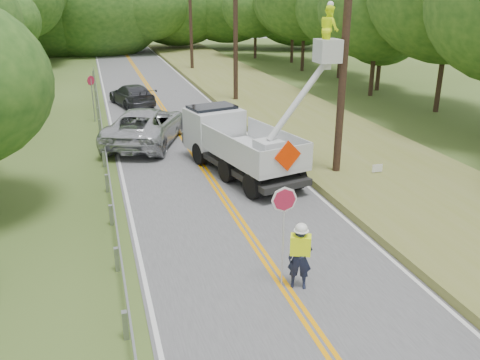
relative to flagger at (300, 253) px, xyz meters
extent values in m
plane|color=#3F531D|center=(-0.35, -1.83, -1.00)|extent=(140.00, 140.00, 0.00)
cube|color=#4E4E51|center=(-0.35, 12.17, -0.99)|extent=(7.20, 96.00, 0.02)
cube|color=#FF9D05|center=(-0.45, 12.17, -0.97)|extent=(0.12, 96.00, 0.00)
cube|color=#FF9D05|center=(-0.25, 12.17, -0.97)|extent=(0.12, 96.00, 0.00)
cube|color=silver|center=(-3.80, 12.17, -0.97)|extent=(0.12, 96.00, 0.00)
cube|color=silver|center=(3.10, 12.17, -0.97)|extent=(0.12, 96.00, 0.00)
cube|color=#92969A|center=(-4.45, -0.83, -0.65)|extent=(0.12, 0.14, 0.70)
cube|color=#92969A|center=(-4.45, 2.17, -0.65)|extent=(0.12, 0.14, 0.70)
cube|color=#92969A|center=(-4.45, 5.17, -0.65)|extent=(0.12, 0.14, 0.70)
cube|color=#92969A|center=(-4.45, 8.17, -0.65)|extent=(0.12, 0.14, 0.70)
cube|color=#92969A|center=(-4.45, 11.17, -0.65)|extent=(0.12, 0.14, 0.70)
cube|color=#92969A|center=(-4.45, 14.17, -0.65)|extent=(0.12, 0.14, 0.70)
cube|color=#92969A|center=(-4.45, 17.17, -0.65)|extent=(0.12, 0.14, 0.70)
cube|color=#92969A|center=(-4.45, 20.17, -0.65)|extent=(0.12, 0.14, 0.70)
cube|color=#92969A|center=(-4.45, 23.17, -0.65)|extent=(0.12, 0.14, 0.70)
cube|color=#92969A|center=(-4.45, 26.17, -0.65)|extent=(0.12, 0.14, 0.70)
cube|color=#92969A|center=(-4.45, 29.17, -0.65)|extent=(0.12, 0.14, 0.70)
cube|color=#92969A|center=(-4.45, 32.17, -0.65)|extent=(0.12, 0.14, 0.70)
cube|color=#92969A|center=(-4.45, 35.17, -0.65)|extent=(0.12, 0.14, 0.70)
cube|color=#92969A|center=(-4.35, 13.17, -0.40)|extent=(0.05, 48.00, 0.34)
cylinder|color=black|center=(4.65, 7.17, 4.00)|extent=(0.30, 0.30, 10.00)
cylinder|color=black|center=(4.65, 22.17, 4.00)|extent=(0.30, 0.30, 10.00)
cylinder|color=black|center=(4.65, 37.17, 4.00)|extent=(0.30, 0.30, 10.00)
cube|color=olive|center=(6.75, 12.17, -0.85)|extent=(7.00, 96.00, 0.30)
cylinder|color=#332319|center=(-11.45, 37.62, 0.40)|extent=(0.32, 0.32, 2.80)
ellipsoid|color=#204717|center=(-11.45, 37.62, 3.83)|extent=(6.54, 6.54, 5.75)
cylinder|color=#332319|center=(-10.78, 43.91, 0.91)|extent=(0.32, 0.32, 3.81)
cylinder|color=#332319|center=(-11.03, 47.61, 1.13)|extent=(0.32, 0.32, 4.25)
cylinder|color=#332319|center=(16.13, 16.19, 1.14)|extent=(0.32, 0.32, 4.28)
cylinder|color=#332319|center=(14.83, 21.97, 0.80)|extent=(0.32, 0.32, 3.59)
ellipsoid|color=#204717|center=(14.83, 21.97, 5.19)|extent=(8.38, 8.38, 7.38)
cylinder|color=#332319|center=(16.44, 23.78, 0.34)|extent=(0.32, 0.32, 2.68)
ellipsoid|color=#204717|center=(16.44, 23.78, 3.62)|extent=(6.26, 6.26, 5.51)
cylinder|color=#332319|center=(16.18, 29.72, 0.75)|extent=(0.32, 0.32, 3.50)
ellipsoid|color=#204717|center=(16.18, 29.72, 5.03)|extent=(8.16, 8.16, 7.18)
cylinder|color=#332319|center=(14.76, 34.49, 0.99)|extent=(0.32, 0.32, 3.98)
cylinder|color=#332319|center=(16.00, 40.26, 0.81)|extent=(0.32, 0.32, 3.61)
ellipsoid|color=#204717|center=(16.00, 40.26, 5.22)|extent=(8.42, 8.42, 7.41)
cylinder|color=#332319|center=(13.35, 44.64, 0.58)|extent=(0.32, 0.32, 3.15)
ellipsoid|color=#204717|center=(13.35, 44.64, 4.43)|extent=(7.35, 7.35, 6.47)
ellipsoid|color=#204717|center=(-12.49, 55.45, 4.50)|extent=(12.57, 9.43, 9.43)
ellipsoid|color=#204717|center=(-7.67, 54.58, 4.50)|extent=(16.28, 12.21, 12.21)
ellipsoid|color=#204717|center=(-3.33, 54.32, 4.50)|extent=(17.26, 12.95, 12.95)
ellipsoid|color=#204717|center=(2.12, 52.57, 4.50)|extent=(10.96, 8.22, 8.22)
ellipsoid|color=#204717|center=(6.72, 55.97, 4.50)|extent=(13.54, 10.15, 10.15)
ellipsoid|color=#204717|center=(13.17, 55.15, 4.50)|extent=(12.79, 9.59, 9.59)
ellipsoid|color=#204717|center=(17.09, 54.26, 4.50)|extent=(10.91, 8.18, 8.18)
ellipsoid|color=#204717|center=(21.79, 52.24, 4.50)|extent=(13.72, 10.29, 10.29)
imported|color=#191E33|center=(0.01, -0.01, -0.14)|extent=(0.72, 0.62, 1.68)
cube|color=#E2FF0F|center=(0.01, -0.01, 0.24)|extent=(0.60, 0.50, 0.51)
ellipsoid|color=white|center=(0.01, -0.01, 0.71)|extent=(0.31, 0.31, 0.25)
cylinder|color=#B7B7B7|center=(-0.37, 0.23, 0.20)|extent=(0.04, 0.04, 2.35)
cylinder|color=#A91A39|center=(-0.37, 0.23, 1.43)|extent=(0.67, 0.06, 0.67)
cylinder|color=black|center=(0.65, 5.95, -0.50)|extent=(0.51, 1.00, 0.96)
cylinder|color=black|center=(2.60, 6.41, -0.50)|extent=(0.51, 1.00, 0.96)
cylinder|color=black|center=(0.19, 7.90, -0.50)|extent=(0.51, 1.00, 0.96)
cylinder|color=black|center=(2.14, 8.36, -0.50)|extent=(0.51, 1.00, 0.96)
cylinder|color=black|center=(-0.38, 10.33, -0.50)|extent=(0.51, 1.00, 0.96)
cylinder|color=black|center=(1.57, 10.79, -0.50)|extent=(0.51, 1.00, 0.96)
cube|color=black|center=(1.10, 8.42, -0.43)|extent=(3.52, 6.72, 0.25)
cube|color=silver|center=(1.26, 7.74, 0.07)|extent=(3.30, 5.01, 0.22)
cube|color=silver|center=(0.16, 7.48, 0.57)|extent=(1.12, 4.50, 0.90)
cube|color=silver|center=(2.36, 8.00, 0.57)|extent=(1.12, 4.50, 0.90)
cube|color=silver|center=(1.79, 5.52, 0.57)|extent=(2.26, 0.59, 0.90)
cube|color=silver|center=(0.48, 11.05, 0.37)|extent=(2.63, 2.37, 1.80)
cube|color=black|center=(0.43, 11.25, 1.02)|extent=(2.25, 1.73, 0.75)
cube|color=silver|center=(1.51, 6.67, 0.57)|extent=(1.08, 1.08, 0.80)
cube|color=silver|center=(3.95, 7.17, 4.11)|extent=(0.85, 0.85, 0.85)
imported|color=#E2FF0F|center=(3.95, 7.17, 4.91)|extent=(0.62, 0.80, 1.65)
cube|color=#F12D00|center=(1.80, 5.45, 0.72)|extent=(1.11, 0.30, 1.13)
imported|color=#B8BABF|center=(-2.28, 14.26, -0.08)|extent=(5.17, 7.12, 1.80)
imported|color=#35363C|center=(-2.15, 23.37, -0.28)|extent=(3.12, 5.16, 1.40)
cylinder|color=#92969A|center=(-4.66, 19.64, 0.26)|extent=(0.06, 0.06, 2.51)
cylinder|color=#A91A39|center=(-4.66, 19.64, 1.40)|extent=(0.42, 0.42, 0.57)
cube|color=white|center=(6.11, 6.43, -0.50)|extent=(0.45, 0.04, 0.32)
cylinder|color=#92969A|center=(5.93, 6.43, -0.77)|extent=(0.02, 0.02, 0.45)
cylinder|color=#92969A|center=(6.29, 6.43, -0.77)|extent=(0.02, 0.02, 0.45)
camera|label=1|loc=(-4.62, -10.33, 6.24)|focal=37.58mm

